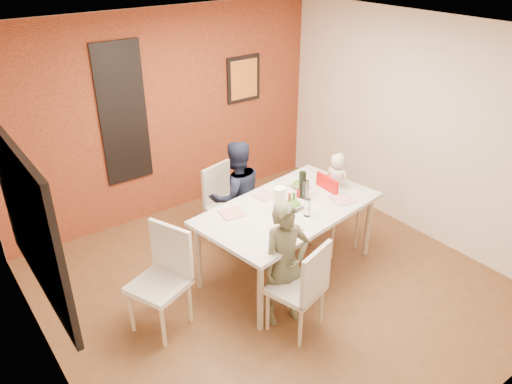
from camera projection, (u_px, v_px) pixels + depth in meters
ground at (272, 286)px, 5.52m from camera, size 4.50×4.50×0.00m
ceiling at (277, 35)px, 4.26m from camera, size 4.50×4.50×0.02m
wall_back at (167, 116)px, 6.49m from camera, size 4.50×0.02×2.70m
wall_front at (486, 296)px, 3.29m from camera, size 4.50×0.02×2.70m
wall_left at (37, 255)px, 3.70m from camera, size 0.02×4.50×2.70m
wall_right at (419, 128)px, 6.07m from camera, size 0.02×4.50×2.70m
brick_accent_wall at (168, 116)px, 6.47m from camera, size 4.50×0.02×2.70m
picture_window_frame at (28, 220)px, 3.77m from camera, size 0.05×1.70×1.30m
picture_window_pane at (30, 219)px, 3.77m from camera, size 0.02×1.55×1.15m
glassblock_strip at (123, 114)px, 6.08m from camera, size 0.55×0.03×1.70m
glassblock_surround at (123, 114)px, 6.07m from camera, size 0.60×0.03×1.76m
art_print_frame at (243, 79)px, 6.95m from camera, size 0.54×0.03×0.64m
art_print_canvas at (244, 79)px, 6.94m from camera, size 0.44×0.01×0.54m
dining_table at (288, 213)px, 5.44m from camera, size 2.14×1.39×0.83m
chair_near at (304, 285)px, 4.65m from camera, size 0.57×0.57×0.99m
chair_far at (224, 200)px, 6.13m from camera, size 0.55×0.55×0.98m
chair_left at (164, 273)px, 4.77m from camera, size 0.63×0.63×1.05m
high_chair at (333, 204)px, 5.93m from camera, size 0.44×0.44×1.00m
child_near at (285, 264)px, 4.77m from camera, size 0.53×0.41×1.32m
child_far at (236, 197)px, 5.90m from camera, size 0.76×0.64×1.39m
toddler at (337, 180)px, 5.79m from camera, size 0.28×0.36×0.66m
plate_near_left at (287, 229)px, 4.99m from camera, size 0.28×0.28×0.01m
plate_far_mid at (265, 196)px, 5.62m from camera, size 0.23×0.23×0.01m
plate_near_right at (343, 199)px, 5.54m from camera, size 0.28×0.28×0.01m
plate_far_left at (232, 213)px, 5.27m from camera, size 0.27×0.27×0.01m
salad_bowl_a at (294, 205)px, 5.39m from camera, size 0.23×0.23×0.05m
salad_bowl_b at (299, 184)px, 5.82m from camera, size 0.28×0.28×0.06m
wine_bottle at (302, 185)px, 5.54m from camera, size 0.08×0.08×0.31m
wine_glass_a at (307, 208)px, 5.19m from camera, size 0.07×0.07×0.20m
wine_glass_b at (305, 190)px, 5.53m from camera, size 0.08×0.08×0.22m
paper_towel_roll at (279, 200)px, 5.25m from camera, size 0.13×0.13×0.29m
condiment_red at (298, 196)px, 5.49m from camera, size 0.03×0.03×0.13m
condiment_green at (294, 198)px, 5.45m from camera, size 0.03×0.03×0.13m
condiment_brown at (289, 200)px, 5.40m from camera, size 0.04×0.04×0.15m
sippy_cup at (326, 179)px, 5.87m from camera, size 0.07×0.07×0.11m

